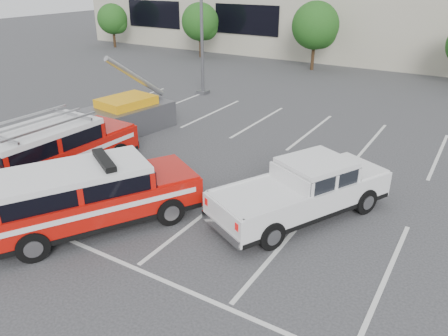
# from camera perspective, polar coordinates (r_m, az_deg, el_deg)

# --- Properties ---
(ground) EXTENTS (120.00, 120.00, 0.00)m
(ground) POSITION_cam_1_polar(r_m,az_deg,el_deg) (13.13, -3.20, -6.50)
(ground) COLOR #2E2E31
(ground) RESTS_ON ground
(stall_markings) EXTENTS (23.00, 15.00, 0.01)m
(stall_markings) POSITION_cam_1_polar(r_m,az_deg,el_deg) (16.59, 5.63, 0.35)
(stall_markings) COLOR silver
(stall_markings) RESTS_ON ground
(tree_far_left) EXTENTS (2.77, 2.77, 3.99)m
(tree_far_left) POSITION_cam_1_polar(r_m,az_deg,el_deg) (44.52, -14.24, 18.23)
(tree_far_left) COLOR #3F2B19
(tree_far_left) RESTS_ON ground
(tree_left) EXTENTS (3.07, 3.07, 4.42)m
(tree_left) POSITION_cam_1_polar(r_m,az_deg,el_deg) (38.09, -2.98, 18.38)
(tree_left) COLOR #3F2B19
(tree_left) RESTS_ON ground
(tree_mid_left) EXTENTS (3.37, 3.37, 4.85)m
(tree_mid_left) POSITION_cam_1_polar(r_m,az_deg,el_deg) (33.47, 12.00, 17.55)
(tree_mid_left) COLOR #3F2B19
(tree_mid_left) RESTS_ON ground
(light_pole_left) EXTENTS (0.90, 0.60, 10.24)m
(light_pole_left) POSITION_cam_1_polar(r_m,az_deg,el_deg) (25.74, -3.00, 20.90)
(light_pole_left) COLOR #59595E
(light_pole_left) RESTS_ON ground
(fire_chief_suv) EXTENTS (4.69, 6.05, 2.03)m
(fire_chief_suv) POSITION_cam_1_polar(r_m,az_deg,el_deg) (12.90, -16.93, -3.99)
(fire_chief_suv) COLOR #AF0F08
(fire_chief_suv) RESTS_ON ground
(white_pickup) EXTENTS (4.19, 5.81, 1.70)m
(white_pickup) POSITION_cam_1_polar(r_m,az_deg,el_deg) (13.12, 10.20, -3.51)
(white_pickup) COLOR silver
(white_pickup) RESTS_ON ground
(ladder_suv) EXTENTS (2.42, 5.78, 2.25)m
(ladder_suv) POSITION_cam_1_polar(r_m,az_deg,el_deg) (16.30, -21.28, 1.68)
(ladder_suv) COLOR #AF0F08
(ladder_suv) RESTS_ON ground
(utility_rig) EXTENTS (3.95, 4.27, 3.49)m
(utility_rig) POSITION_cam_1_polar(r_m,az_deg,el_deg) (20.57, -12.86, 6.70)
(utility_rig) COLOR #59595E
(utility_rig) RESTS_ON ground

